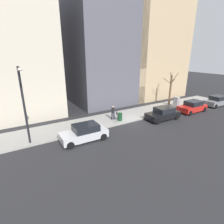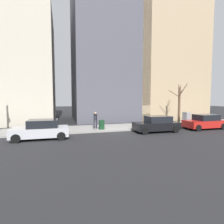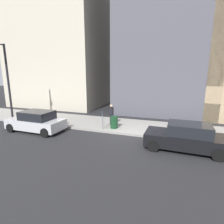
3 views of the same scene
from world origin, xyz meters
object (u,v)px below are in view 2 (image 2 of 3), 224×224
object	(u,v)px
parked_car_silver	(41,130)
pedestrian_near_meter	(95,119)
trash_bin	(102,125)
parked_car_red	(205,122)
bare_tree	(179,103)
utility_box	(186,118)
office_block_center	(106,24)
office_tower_left	(158,49)
parking_meter	(95,122)
parked_car_black	(157,124)
office_tower_right	(8,67)

from	to	relation	value
parked_car_silver	pedestrian_near_meter	distance (m)	5.65
parked_car_silver	trash_bin	bearing A→B (deg)	-66.99
parked_car_red	bare_tree	bearing A→B (deg)	3.77
utility_box	office_block_center	bearing A→B (deg)	38.75
utility_box	bare_tree	distance (m)	2.15
parked_car_red	trash_bin	world-z (taller)	parked_car_red
office_tower_left	trash_bin	bearing A→B (deg)	129.85
bare_tree	trash_bin	xyz separation A→B (m)	(-1.70, 10.22, -1.96)
parked_car_silver	office_tower_left	distance (m)	24.21
parked_car_red	parking_meter	world-z (taller)	parked_car_red
parking_meter	bare_tree	distance (m)	11.29
parked_car_black	parking_meter	world-z (taller)	parked_car_black
utility_box	office_block_center	world-z (taller)	office_block_center
parking_meter	office_tower_left	bearing A→B (deg)	-50.59
parked_car_red	office_block_center	world-z (taller)	office_block_center
utility_box	parked_car_red	bearing A→B (deg)	-174.78
parking_meter	utility_box	world-z (taller)	utility_box
office_tower_right	parked_car_red	bearing A→B (deg)	-120.86
parked_car_black	utility_box	world-z (taller)	utility_box
office_tower_right	parking_meter	bearing A→B (deg)	-138.12
utility_box	bare_tree	size ratio (longest dim) A/B	0.29
parking_meter	office_block_center	world-z (taller)	office_block_center
bare_tree	office_block_center	bearing A→B (deg)	42.97
utility_box	office_tower_right	distance (m)	24.02
parked_car_black	parking_meter	xyz separation A→B (m)	(1.64, 5.59, 0.24)
bare_tree	pedestrian_near_meter	bearing A→B (deg)	95.18
trash_bin	office_tower_right	distance (m)	16.34
parked_car_red	pedestrian_near_meter	bearing A→B (deg)	75.34
parked_car_red	parked_car_black	distance (m)	5.65
parked_car_red	pedestrian_near_meter	world-z (taller)	pedestrian_near_meter
parked_car_black	pedestrian_near_meter	world-z (taller)	pedestrian_near_meter
parked_car_black	office_tower_left	xyz separation A→B (m)	(12.39, -7.49, 10.94)
office_block_center	office_tower_right	bearing A→B (deg)	85.96
parked_car_red	office_block_center	size ratio (longest dim) A/B	0.15
pedestrian_near_meter	office_tower_right	world-z (taller)	office_tower_right
office_tower_right	utility_box	bearing A→B (deg)	-115.84
pedestrian_near_meter	utility_box	bearing A→B (deg)	46.46
utility_box	trash_bin	bearing A→B (deg)	92.23
parked_car_black	parked_car_silver	distance (m)	10.16
trash_bin	parked_car_red	bearing A→B (deg)	-101.26
parked_car_black	office_tower_right	world-z (taller)	office_tower_right
trash_bin	office_block_center	bearing A→B (deg)	-17.19
bare_tree	office_tower_right	distance (m)	23.05
parked_car_silver	office_tower_left	size ratio (longest dim) A/B	0.18
utility_box	bare_tree	world-z (taller)	bare_tree
utility_box	parked_car_black	bearing A→B (deg)	114.72
parked_car_black	bare_tree	bearing A→B (deg)	-52.88
bare_tree	pedestrian_near_meter	size ratio (longest dim) A/B	2.92
parking_meter	parked_car_black	bearing A→B (deg)	-106.40
bare_tree	office_tower_right	xyz separation A→B (m)	(8.77, 20.76, 4.85)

